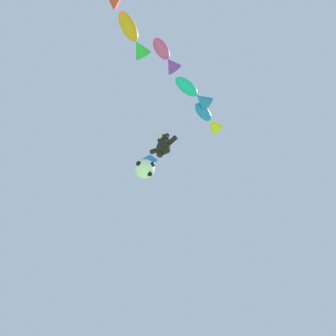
{
  "coord_description": "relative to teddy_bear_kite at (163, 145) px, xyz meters",
  "views": [
    {
      "loc": [
        4.82,
        0.1,
        1.65
      ],
      "look_at": [
        0.38,
        6.39,
        11.96
      ],
      "focal_mm": 28.0,
      "sensor_mm": 36.0,
      "label": 1
    }
  ],
  "objects": [
    {
      "name": "fish_kite_tangerine",
      "position": [
        1.56,
        -4.56,
        2.09
      ],
      "size": [
        1.06,
        2.17,
        0.83
      ],
      "color": "orange"
    },
    {
      "name": "fish_kite_magenta",
      "position": [
        2.2,
        -2.86,
        2.81
      ],
      "size": [
        0.81,
        1.84,
        0.8
      ],
      "color": "#E53F9E"
    },
    {
      "name": "soccer_ball_kite",
      "position": [
        -0.86,
        -0.25,
        -1.66
      ],
      "size": [
        1.03,
        1.03,
        0.95
      ],
      "color": "white"
    },
    {
      "name": "fish_kite_cobalt",
      "position": [
        2.28,
        1.23,
        2.42
      ],
      "size": [
        0.87,
        2.12,
        0.79
      ],
      "color": "blue"
    },
    {
      "name": "fish_kite_teal",
      "position": [
        2.45,
        -0.6,
        2.18
      ],
      "size": [
        1.34,
        2.38,
        0.83
      ],
      "color": "#19ADB2"
    },
    {
      "name": "diamond_kite",
      "position": [
        -2.07,
        1.36,
        1.79
      ],
      "size": [
        0.79,
        0.69,
        2.27
      ],
      "color": "blue"
    },
    {
      "name": "teddy_bear_kite",
      "position": [
        0.0,
        0.0,
        0.0
      ],
      "size": [
        1.68,
        0.74,
        1.7
      ],
      "color": "black"
    }
  ]
}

